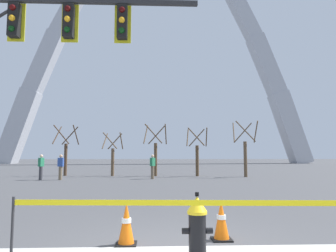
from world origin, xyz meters
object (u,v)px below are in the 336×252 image
Objects in this scene: traffic_cone_mid_sidewalk at (221,220)px; pedestrian_walking_left at (153,166)px; pedestrian_standing_center at (61,167)px; monument_arch at (157,53)px; pedestrian_walking_right at (41,167)px; traffic_cone_by_hydrant at (126,224)px; fire_hydrant at (197,228)px.

traffic_cone_mid_sidewalk is 14.78m from pedestrian_walking_left.
traffic_cone_mid_sidewalk is at bearing -63.19° from pedestrian_standing_center.
monument_arch reaches higher than pedestrian_walking_right.
pedestrian_standing_center and pedestrian_walking_right have the same top height.
monument_arch is at bearing 89.27° from pedestrian_walking_left.
traffic_cone_by_hydrant is 14.95m from pedestrian_walking_left.
monument_arch is (0.83, 52.79, 20.88)m from traffic_cone_by_hydrant.
pedestrian_walking_left is 1.00× the size of pedestrian_walking_right.
pedestrian_standing_center is at bearing 113.34° from fire_hydrant.
monument_arch is at bearing 90.32° from fire_hydrant.
traffic_cone_mid_sidewalk is at bearing 7.82° from traffic_cone_by_hydrant.
traffic_cone_mid_sidewalk is 0.46× the size of pedestrian_walking_right.
pedestrian_walking_left is 7.02m from pedestrian_walking_right.
pedestrian_walking_left and pedestrian_standing_center have the same top height.
fire_hydrant is 0.62× the size of pedestrian_standing_center.
pedestrian_walking_left is at bearing 4.44° from pedestrian_walking_right.
traffic_cone_by_hydrant is 0.46× the size of pedestrian_standing_center.
pedestrian_standing_center is (-6.26, -38.40, -20.42)m from monument_arch.
pedestrian_walking_right is at bearing -175.56° from pedestrian_walking_left.
traffic_cone_by_hydrant is at bearing 143.97° from fire_hydrant.
pedestrian_walking_right is (-1.22, 0.01, 0.00)m from pedestrian_standing_center.
pedestrian_walking_right is at bearing 114.80° from traffic_cone_by_hydrant.
fire_hydrant is at bearing -36.03° from traffic_cone_by_hydrant.
pedestrian_standing_center is at bearing -99.27° from monument_arch.
fire_hydrant is 17.10m from pedestrian_walking_right.
pedestrian_standing_center is 1.00× the size of pedestrian_walking_right.
monument_arch is (-0.30, 53.61, 20.77)m from fire_hydrant.
monument_arch reaches higher than pedestrian_standing_center.
monument_arch is at bearing 89.10° from traffic_cone_by_hydrant.
fire_hydrant is 1.21m from traffic_cone_mid_sidewalk.
monument_arch is at bearing 80.73° from pedestrian_standing_center.
traffic_cone_by_hydrant is at bearing -172.18° from traffic_cone_mid_sidewalk.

